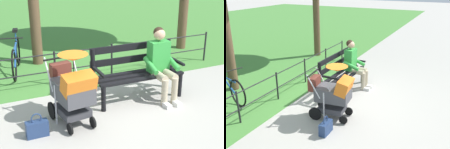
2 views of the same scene
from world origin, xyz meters
The scene contains 7 objects.
ground_plane centered at (0.00, 0.00, 0.00)m, with size 60.00×60.00×0.00m, color #ADA89E.
park_bench centered at (-0.56, -0.12, 0.53)m, with size 1.61×0.63×0.96m.
person_on_bench centered at (-0.95, 0.11, 0.68)m, with size 0.54×0.74×1.28m.
stroller centered at (0.78, 0.38, 0.59)m, with size 0.60×0.93×1.15m.
handbag centered at (1.38, 0.52, 0.13)m, with size 0.32×0.14×0.37m.
park_fence centered at (0.00, -1.23, 0.41)m, with size 6.11×0.04×0.70m.
bicycle centered at (1.17, -2.29, 0.36)m, with size 0.55×1.62×0.89m.
Camera 2 is at (5.01, 2.55, 2.76)m, focal length 40.87 mm.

